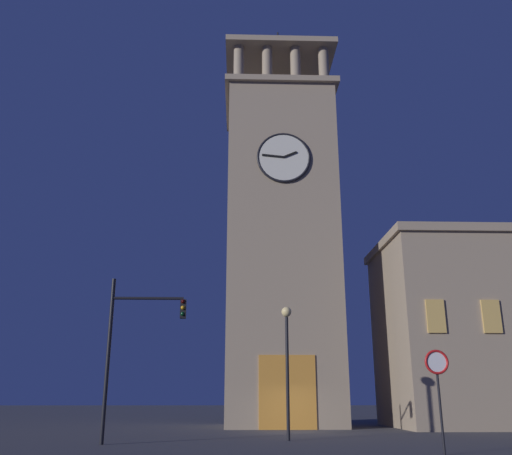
{
  "coord_description": "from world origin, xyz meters",
  "views": [
    {
      "loc": [
        2.99,
        29.54,
        1.69
      ],
      "look_at": [
        1.88,
        -5.77,
        12.62
      ],
      "focal_mm": 38.62,
      "sensor_mm": 36.0,
      "label": 1
    }
  ],
  "objects_px": {
    "clocktower": "(281,244)",
    "street_lamp": "(287,346)",
    "no_horn_sign": "(437,371)",
    "traffic_signal_near": "(132,337)"
  },
  "relations": [
    {
      "from": "street_lamp",
      "to": "no_horn_sign",
      "type": "distance_m",
      "value": 7.5
    },
    {
      "from": "clocktower",
      "to": "no_horn_sign",
      "type": "bearing_deg",
      "value": 101.82
    },
    {
      "from": "clocktower",
      "to": "traffic_signal_near",
      "type": "xyz_separation_m",
      "value": [
        6.96,
        13.07,
        -7.47
      ]
    },
    {
      "from": "street_lamp",
      "to": "no_horn_sign",
      "type": "relative_size",
      "value": 1.73
    },
    {
      "from": "clocktower",
      "to": "street_lamp",
      "type": "bearing_deg",
      "value": 86.63
    },
    {
      "from": "no_horn_sign",
      "to": "clocktower",
      "type": "bearing_deg",
      "value": -78.18
    },
    {
      "from": "traffic_signal_near",
      "to": "no_horn_sign",
      "type": "distance_m",
      "value": 11.5
    },
    {
      "from": "clocktower",
      "to": "street_lamp",
      "type": "relative_size",
      "value": 5.12
    },
    {
      "from": "clocktower",
      "to": "no_horn_sign",
      "type": "distance_m",
      "value": 19.83
    },
    {
      "from": "clocktower",
      "to": "street_lamp",
      "type": "height_order",
      "value": "clocktower"
    }
  ]
}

